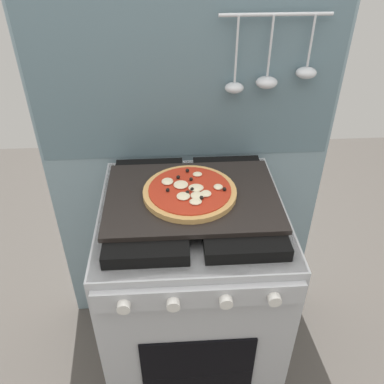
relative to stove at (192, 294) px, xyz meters
The scene contains 5 objects.
ground_plane 0.45m from the stove, 90.00° to the left, with size 4.00×4.00×0.00m, color #4C4742.
kitchen_backsplash 0.48m from the stove, 89.47° to the left, with size 1.10×0.09×1.55m.
stove is the anchor object (origin of this frame).
baking_tray 0.46m from the stove, 90.00° to the left, with size 0.54×0.38×0.02m, color black.
pizza_left 0.48m from the stove, 153.87° to the left, with size 0.29×0.29×0.03m.
Camera 1 is at (-0.06, -1.03, 1.66)m, focal length 38.09 mm.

